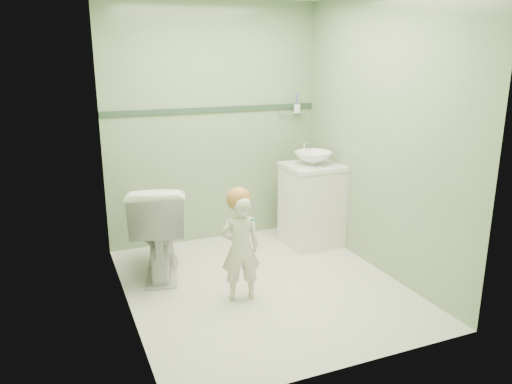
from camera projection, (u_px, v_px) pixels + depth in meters
name	position (u px, v px, depth m)	size (l,w,h in m)	color
ground	(263.00, 285.00, 4.22)	(2.50, 2.50, 0.00)	beige
room_shell	(263.00, 145.00, 3.89)	(2.50, 2.54, 2.40)	#86A676
trim_stripe	(214.00, 110.00, 4.95)	(2.20, 0.02, 0.05)	#2C4735
vanity	(312.00, 206.00, 5.04)	(0.52, 0.50, 0.80)	silver
counter	(313.00, 166.00, 4.93)	(0.54, 0.52, 0.04)	white
basin	(313.00, 158.00, 4.91)	(0.37, 0.37, 0.13)	white
faucet	(304.00, 147.00, 5.05)	(0.03, 0.13, 0.18)	silver
cup_holder	(296.00, 108.00, 5.24)	(0.26, 0.07, 0.21)	silver
toilet	(159.00, 229.00, 4.34)	(0.47, 0.82, 0.84)	white
toddler	(240.00, 248.00, 3.88)	(0.31, 0.20, 0.85)	beige
hair_cap	(239.00, 199.00, 3.80)	(0.19, 0.19, 0.19)	#AC7238
teal_toothbrush	(253.00, 220.00, 3.71)	(0.11, 0.14, 0.08)	#0C7B6C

